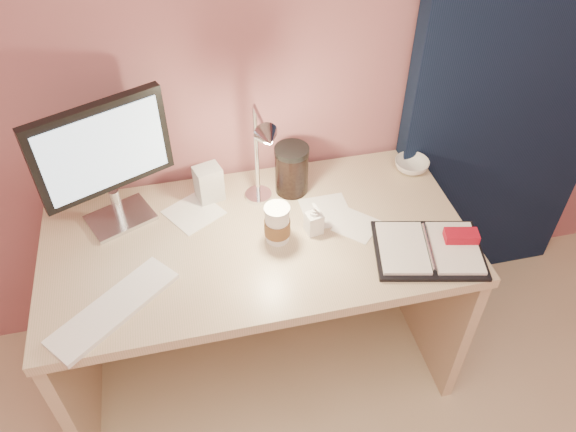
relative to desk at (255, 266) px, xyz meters
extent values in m
plane|color=#A96267|center=(0.00, 0.30, 0.75)|extent=(3.50, 0.00, 3.50)
cube|color=black|center=(1.05, 0.24, 0.60)|extent=(0.85, 0.08, 2.20)
cube|color=#C5A88B|center=(0.00, -0.07, 0.21)|extent=(1.40, 0.70, 0.04)
cube|color=#C5A88B|center=(-0.68, -0.07, -0.16)|extent=(0.04, 0.66, 0.69)
cube|color=#C5A88B|center=(0.68, -0.07, -0.16)|extent=(0.04, 0.66, 0.69)
cube|color=#C5A88B|center=(0.00, 0.26, -0.10)|extent=(1.32, 0.03, 0.55)
cube|color=silver|center=(-0.44, 0.11, 0.23)|extent=(0.25, 0.22, 0.01)
cylinder|color=silver|center=(-0.44, 0.11, 0.30)|extent=(0.03, 0.03, 0.11)
cube|color=black|center=(-0.44, 0.11, 0.53)|extent=(0.41, 0.20, 0.30)
cube|color=#ADD0EC|center=(-0.45, 0.09, 0.53)|extent=(0.35, 0.16, 0.26)
cube|color=white|center=(-0.46, -0.28, 0.23)|extent=(0.39, 0.35, 0.02)
cube|color=black|center=(0.53, -0.26, 0.23)|extent=(0.39, 0.33, 0.01)
cube|color=white|center=(0.45, -0.24, 0.24)|extent=(0.20, 0.25, 0.01)
cube|color=white|center=(0.61, -0.28, 0.24)|extent=(0.20, 0.25, 0.01)
cube|color=#A70E20|center=(0.64, -0.26, 0.26)|extent=(0.12, 0.08, 0.03)
cube|color=white|center=(0.34, -0.10, 0.23)|extent=(0.18, 0.18, 0.00)
cube|color=white|center=(0.26, -0.01, 0.23)|extent=(0.16, 0.16, 0.00)
cube|color=white|center=(-0.19, 0.09, 0.23)|extent=(0.23, 0.23, 0.00)
cylinder|color=white|center=(0.07, -0.10, 0.29)|extent=(0.08, 0.08, 0.13)
cylinder|color=brown|center=(0.07, -0.10, 0.28)|extent=(0.09, 0.09, 0.05)
cylinder|color=white|center=(0.07, -0.10, 0.36)|extent=(0.08, 0.08, 0.01)
imported|color=silver|center=(0.64, 0.15, 0.25)|extent=(0.16, 0.16, 0.04)
imported|color=white|center=(0.19, -0.09, 0.28)|extent=(0.06, 0.06, 0.12)
cylinder|color=black|center=(0.17, 0.13, 0.31)|extent=(0.12, 0.12, 0.17)
cube|color=silver|center=(-0.12, 0.16, 0.29)|extent=(0.11, 0.09, 0.13)
cylinder|color=silver|center=(0.05, 0.12, 0.23)|extent=(0.09, 0.09, 0.02)
cylinder|color=silver|center=(0.05, 0.12, 0.42)|extent=(0.01, 0.01, 0.36)
cone|color=silver|center=(0.03, -0.05, 0.59)|extent=(0.08, 0.07, 0.07)
camera|label=1|loc=(-0.19, -1.37, 1.55)|focal=35.00mm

